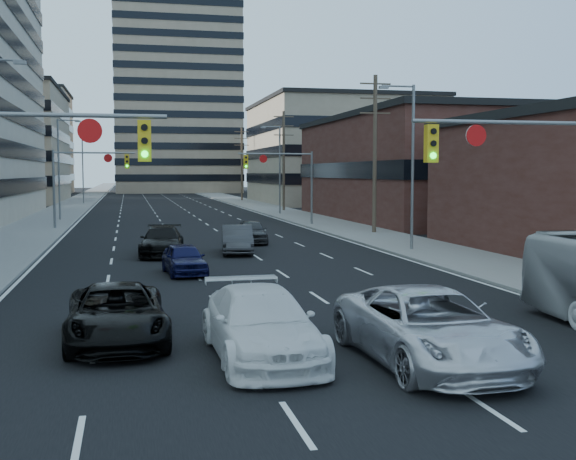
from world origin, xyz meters
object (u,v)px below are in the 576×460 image
(white_van, at_px, (261,324))
(sedan_blue, at_px, (184,259))
(silver_suv, at_px, (429,327))
(black_pickup, at_px, (117,314))

(white_van, bearing_deg, sedan_blue, 91.48)
(silver_suv, bearing_deg, sedan_blue, 103.32)
(black_pickup, height_order, silver_suv, silver_suv)
(silver_suv, xyz_separation_m, sedan_blue, (-4.28, 15.59, -0.18))
(black_pickup, relative_size, white_van, 0.95)
(white_van, xyz_separation_m, sedan_blue, (-0.68, 14.30, -0.15))
(black_pickup, bearing_deg, white_van, -36.24)
(white_van, xyz_separation_m, silver_suv, (3.60, -1.29, 0.04))
(silver_suv, distance_m, sedan_blue, 16.17)
(white_van, bearing_deg, silver_suv, -20.94)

